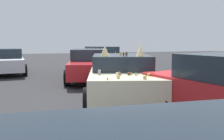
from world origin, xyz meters
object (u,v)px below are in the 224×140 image
object	(u,v)px
art_car_decorated	(121,76)
parked_sedan_behind_right	(100,57)
parked_sedan_row_back_center	(5,61)
parked_sedan_row_back_far	(89,65)

from	to	relation	value
art_car_decorated	parked_sedan_behind_right	xyz separation A→B (m)	(8.42, -1.82, 0.03)
art_car_decorated	parked_sedan_row_back_center	bearing A→B (deg)	-136.75
parked_sedan_row_back_center	parked_sedan_behind_right	bearing A→B (deg)	-85.09
art_car_decorated	parked_sedan_row_back_center	size ratio (longest dim) A/B	1.00
art_car_decorated	parked_sedan_row_back_far	xyz separation A→B (m)	(3.91, 0.03, 0.01)
parked_sedan_row_back_far	parked_sedan_behind_right	size ratio (longest dim) A/B	1.11
parked_sedan_row_back_center	parked_sedan_row_back_far	bearing A→B (deg)	-137.64
art_car_decorated	parked_sedan_row_back_center	world-z (taller)	art_car_decorated
art_car_decorated	parked_sedan_row_back_far	size ratio (longest dim) A/B	1.00
art_car_decorated	parked_sedan_row_back_far	world-z (taller)	art_car_decorated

